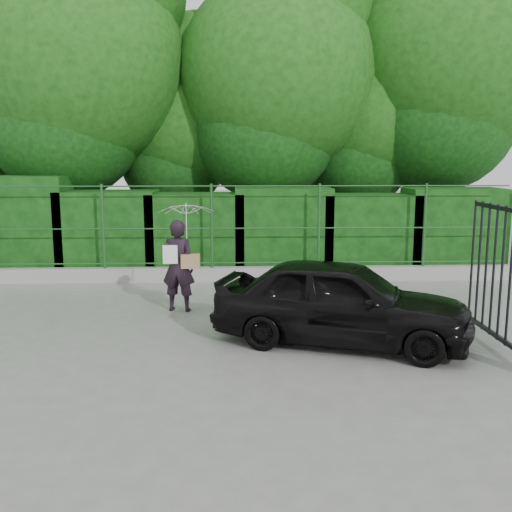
{
  "coord_description": "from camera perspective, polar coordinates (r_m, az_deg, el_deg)",
  "views": [
    {
      "loc": [
        0.92,
        -7.61,
        2.64
      ],
      "look_at": [
        1.23,
        1.3,
        1.1
      ],
      "focal_mm": 40.0,
      "sensor_mm": 36.0,
      "label": 1
    }
  ],
  "objects": [
    {
      "name": "ground",
      "position": [
        8.11,
        -8.53,
        -9.31
      ],
      "size": [
        80.0,
        80.0,
        0.0
      ],
      "primitive_type": "plane",
      "color": "gray"
    },
    {
      "name": "kerb",
      "position": [
        12.4,
        -6.23,
        -1.84
      ],
      "size": [
        14.0,
        0.25,
        0.3
      ],
      "primitive_type": "cube",
      "color": "#9E9E99",
      "rests_on": "ground"
    },
    {
      "name": "fence",
      "position": [
        12.22,
        -5.29,
        2.99
      ],
      "size": [
        14.13,
        0.06,
        1.8
      ],
      "color": "#1F4E22",
      "rests_on": "kerb"
    },
    {
      "name": "hedge",
      "position": [
        13.26,
        -6.34,
        2.52
      ],
      "size": [
        14.2,
        1.2,
        2.24
      ],
      "color": "black",
      "rests_on": "ground"
    },
    {
      "name": "trees",
      "position": [
        15.48,
        -1.24,
        17.14
      ],
      "size": [
        17.1,
        6.15,
        8.08
      ],
      "color": "black",
      "rests_on": "ground"
    },
    {
      "name": "woman",
      "position": [
        9.88,
        -7.22,
        1.62
      ],
      "size": [
        0.94,
        0.96,
        1.89
      ],
      "color": "black",
      "rests_on": "ground"
    },
    {
      "name": "car",
      "position": [
        8.26,
        8.5,
        -4.49
      ],
      "size": [
        3.91,
        2.58,
        1.24
      ],
      "primitive_type": "imported",
      "rotation": [
        0.0,
        0.0,
        1.23
      ],
      "color": "black",
      "rests_on": "ground"
    }
  ]
}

